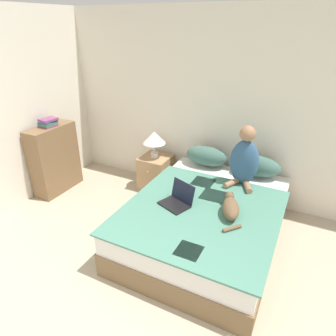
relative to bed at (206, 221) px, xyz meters
The scene contains 11 objects.
wall_back 1.52m from the bed, 93.64° to the left, with size 6.08×0.05×2.55m.
bed is the anchor object (origin of this frame).
pillow_near 1.04m from the bed, 111.49° to the left, with size 0.58×0.28×0.28m.
pillow_far 1.04m from the bed, 68.50° to the left, with size 0.58×0.28×0.28m.
person_sitting 0.87m from the bed, 68.93° to the left, with size 0.36×0.35×0.75m.
cat_tabby 0.48m from the bed, 23.55° to the right, with size 0.31×0.56×0.17m.
laptop_open 0.47m from the bed, 145.05° to the right, with size 0.40×0.37×0.24m.
nightstand 1.39m from the bed, 143.60° to the left, with size 0.42×0.47×0.52m.
table_lamp 1.50m from the bed, 144.41° to the left, with size 0.33×0.33×0.40m.
bookshelf 2.45m from the bed, behind, with size 0.29×0.73×1.01m.
book_stack_top 2.57m from the bed, behind, with size 0.21×0.25×0.12m.
Camera 1 is at (0.96, -0.36, 2.34)m, focal length 32.00 mm.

